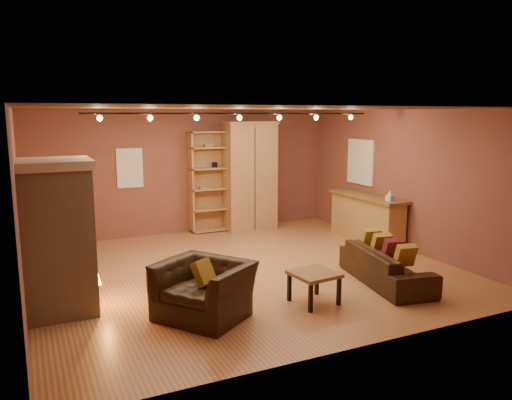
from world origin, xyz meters
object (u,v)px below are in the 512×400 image
fireplace (58,237)px  armchair (204,281)px  bar_counter (366,218)px  bookcase (209,181)px  armoire (249,176)px  coffee_table (314,277)px  loveseat (386,259)px

fireplace → armchair: size_ratio=1.53×
fireplace → bar_counter: size_ratio=1.01×
fireplace → bookcase: size_ratio=0.91×
armoire → bar_counter: size_ratio=1.21×
bookcase → coffee_table: (-0.19, -4.95, -0.79)m
bookcase → bar_counter: bookcase is taller
coffee_table → armchair: bearing=172.9°
bookcase → coffee_table: 5.02m
fireplace → bookcase: bearing=46.7°
fireplace → armoire: bearing=38.4°
armoire → bar_counter: (1.79, -2.15, -0.76)m
fireplace → coffee_table: fireplace is taller
bookcase → armoire: bearing=-12.1°
armoire → armchair: size_ratio=1.84×
bookcase → armchair: (-1.80, -4.75, -0.67)m
loveseat → coffee_table: size_ratio=3.00×
coffee_table → loveseat: bearing=9.6°
fireplace → bar_counter: 6.41m
coffee_table → armoire: bearing=76.6°
coffee_table → bookcase: bearing=87.8°
bar_counter → coffee_table: size_ratio=3.12×
loveseat → bookcase: bearing=26.3°
fireplace → bookcase: bookcase is taller
loveseat → armchair: bearing=101.5°
fireplace → armoire: size_ratio=0.83×
armchair → coffee_table: (1.61, -0.20, -0.11)m
armoire → armchair: 5.36m
bar_counter → loveseat: 2.72m
armchair → coffee_table: bearing=47.5°
loveseat → armchair: 3.13m
bar_counter → armchair: bearing=-152.1°
bookcase → armoire: (0.94, -0.20, 0.09)m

